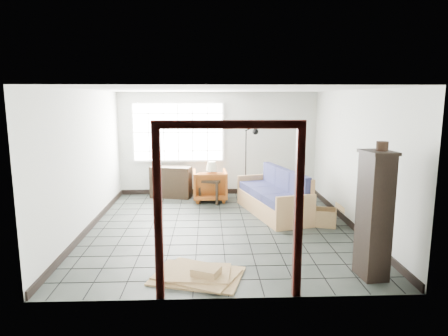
{
  "coord_description": "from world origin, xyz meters",
  "views": [
    {
      "loc": [
        -0.24,
        -7.34,
        2.46
      ],
      "look_at": [
        0.06,
        0.3,
        1.1
      ],
      "focal_mm": 32.0,
      "sensor_mm": 36.0,
      "label": 1
    }
  ],
  "objects_px": {
    "futon_sofa": "(275,198)",
    "armchair": "(210,184)",
    "tall_shelf": "(374,214)",
    "side_table": "(211,183)"
  },
  "relations": [
    {
      "from": "armchair",
      "to": "tall_shelf",
      "type": "relative_size",
      "value": 0.46
    },
    {
      "from": "armchair",
      "to": "side_table",
      "type": "xyz_separation_m",
      "value": [
        0.03,
        -0.19,
        0.06
      ]
    },
    {
      "from": "side_table",
      "to": "tall_shelf",
      "type": "distance_m",
      "value": 4.65
    },
    {
      "from": "armchair",
      "to": "futon_sofa",
      "type": "bearing_deg",
      "value": 136.97
    },
    {
      "from": "futon_sofa",
      "to": "side_table",
      "type": "xyz_separation_m",
      "value": [
        -1.36,
        1.0,
        0.12
      ]
    },
    {
      "from": "futon_sofa",
      "to": "tall_shelf",
      "type": "xyz_separation_m",
      "value": [
        0.82,
        -3.08,
        0.55
      ]
    },
    {
      "from": "side_table",
      "to": "tall_shelf",
      "type": "height_order",
      "value": "tall_shelf"
    },
    {
      "from": "side_table",
      "to": "tall_shelf",
      "type": "bearing_deg",
      "value": -61.87
    },
    {
      "from": "futon_sofa",
      "to": "armchair",
      "type": "height_order",
      "value": "futon_sofa"
    },
    {
      "from": "futon_sofa",
      "to": "tall_shelf",
      "type": "bearing_deg",
      "value": -90.22
    }
  ]
}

